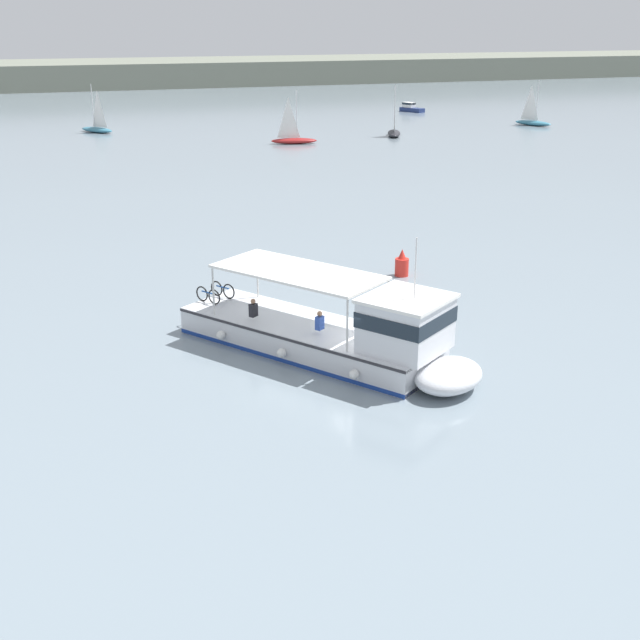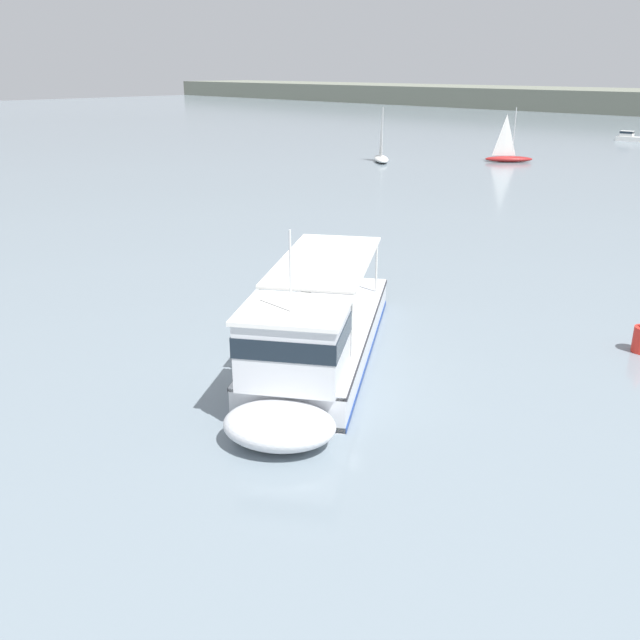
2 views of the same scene
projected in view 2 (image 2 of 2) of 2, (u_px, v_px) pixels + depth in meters
name	position (u px, v px, depth m)	size (l,w,h in m)	color
ground_plane	(308.00, 389.00, 20.80)	(400.00, 400.00, 0.00)	gray
ferry_main	(314.00, 342.00, 21.65)	(9.79, 12.20, 5.32)	silver
sailboat_off_stern	(381.00, 156.00, 70.56)	(4.46, 4.30, 5.40)	white
motorboat_near_port	(630.00, 137.00, 90.53)	(3.75, 1.80, 1.26)	white
sailboat_mid_channel	(508.00, 157.00, 70.41)	(4.49, 4.26, 5.40)	maroon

